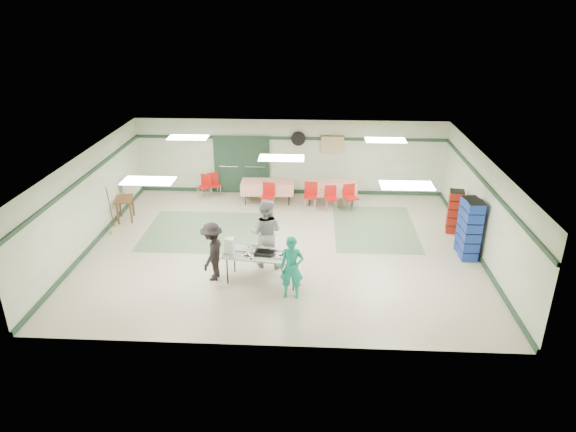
{
  "coord_description": "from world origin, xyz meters",
  "views": [
    {
      "loc": [
        0.87,
        -13.17,
        6.68
      ],
      "look_at": [
        0.19,
        -0.3,
        1.12
      ],
      "focal_mm": 32.0,
      "sensor_mm": 36.0,
      "label": 1
    }
  ],
  "objects_px": {
    "broom": "(110,209)",
    "printer_table": "(124,202)",
    "chair_d": "(268,193)",
    "office_printer": "(131,185)",
    "chair_c": "(350,195)",
    "crate_stack_red": "(455,212)",
    "chair_b": "(311,193)",
    "crate_stack_blue_b": "(472,231)",
    "volunteer_dark": "(212,252)",
    "serving_table": "(263,255)",
    "chair_a": "(331,195)",
    "volunteer_teal": "(292,268)",
    "dining_table_b": "(267,187)",
    "dining_table_a": "(331,188)",
    "chair_loose_b": "(205,184)",
    "crate_stack_blue_a": "(467,225)",
    "chair_loose_a": "(214,182)",
    "volunteer_grey": "(266,233)"
  },
  "relations": [
    {
      "from": "crate_stack_red",
      "to": "chair_d",
      "type": "bearing_deg",
      "value": 164.58
    },
    {
      "from": "chair_c",
      "to": "crate_stack_red",
      "type": "height_order",
      "value": "crate_stack_red"
    },
    {
      "from": "chair_b",
      "to": "office_printer",
      "type": "relative_size",
      "value": 1.94
    },
    {
      "from": "volunteer_dark",
      "to": "dining_table_a",
      "type": "relative_size",
      "value": 0.87
    },
    {
      "from": "chair_a",
      "to": "broom",
      "type": "height_order",
      "value": "broom"
    },
    {
      "from": "volunteer_dark",
      "to": "chair_b",
      "type": "bearing_deg",
      "value": 160.79
    },
    {
      "from": "dining_table_b",
      "to": "crate_stack_blue_b",
      "type": "height_order",
      "value": "crate_stack_blue_b"
    },
    {
      "from": "serving_table",
      "to": "chair_loose_a",
      "type": "relative_size",
      "value": 2.34
    },
    {
      "from": "chair_loose_b",
      "to": "crate_stack_blue_b",
      "type": "bearing_deg",
      "value": -9.82
    },
    {
      "from": "volunteer_teal",
      "to": "chair_d",
      "type": "height_order",
      "value": "volunteer_teal"
    },
    {
      "from": "broom",
      "to": "printer_table",
      "type": "bearing_deg",
      "value": 86.39
    },
    {
      "from": "crate_stack_blue_a",
      "to": "printer_table",
      "type": "distance_m",
      "value": 10.45
    },
    {
      "from": "broom",
      "to": "chair_b",
      "type": "bearing_deg",
      "value": 21.1
    },
    {
      "from": "dining_table_b",
      "to": "printer_table",
      "type": "bearing_deg",
      "value": -159.35
    },
    {
      "from": "serving_table",
      "to": "volunteer_teal",
      "type": "xyz_separation_m",
      "value": [
        0.76,
        -0.7,
        0.06
      ]
    },
    {
      "from": "volunteer_grey",
      "to": "volunteer_dark",
      "type": "distance_m",
      "value": 1.51
    },
    {
      "from": "volunteer_teal",
      "to": "crate_stack_blue_a",
      "type": "relative_size",
      "value": 0.95
    },
    {
      "from": "volunteer_teal",
      "to": "volunteer_dark",
      "type": "height_order",
      "value": "volunteer_teal"
    },
    {
      "from": "dining_table_b",
      "to": "chair_d",
      "type": "height_order",
      "value": "chair_d"
    },
    {
      "from": "office_printer",
      "to": "chair_b",
      "type": "bearing_deg",
      "value": -5.5
    },
    {
      "from": "chair_c",
      "to": "crate_stack_blue_b",
      "type": "xyz_separation_m",
      "value": [
        3.05,
        -3.37,
        0.3
      ]
    },
    {
      "from": "chair_b",
      "to": "office_printer",
      "type": "bearing_deg",
      "value": -167.9
    },
    {
      "from": "chair_b",
      "to": "broom",
      "type": "bearing_deg",
      "value": -152.84
    },
    {
      "from": "crate_stack_blue_b",
      "to": "dining_table_b",
      "type": "bearing_deg",
      "value": 146.18
    },
    {
      "from": "printer_table",
      "to": "office_printer",
      "type": "bearing_deg",
      "value": 76.78
    },
    {
      "from": "volunteer_dark",
      "to": "broom",
      "type": "relative_size",
      "value": 1.04
    },
    {
      "from": "chair_c",
      "to": "office_printer",
      "type": "bearing_deg",
      "value": 160.88
    },
    {
      "from": "volunteer_dark",
      "to": "printer_table",
      "type": "bearing_deg",
      "value": -127.9
    },
    {
      "from": "printer_table",
      "to": "volunteer_teal",
      "type": "bearing_deg",
      "value": -51.05
    },
    {
      "from": "chair_loose_b",
      "to": "printer_table",
      "type": "height_order",
      "value": "chair_loose_b"
    },
    {
      "from": "crate_stack_blue_b",
      "to": "volunteer_dark",
      "type": "bearing_deg",
      "value": -168.22
    },
    {
      "from": "chair_loose_a",
      "to": "crate_stack_blue_b",
      "type": "relative_size",
      "value": 0.51
    },
    {
      "from": "chair_loose_a",
      "to": "crate_stack_red",
      "type": "height_order",
      "value": "crate_stack_red"
    },
    {
      "from": "printer_table",
      "to": "chair_d",
      "type": "bearing_deg",
      "value": 1.99
    },
    {
      "from": "chair_c",
      "to": "chair_d",
      "type": "relative_size",
      "value": 1.01
    },
    {
      "from": "chair_d",
      "to": "office_printer",
      "type": "xyz_separation_m",
      "value": [
        -4.5,
        -0.49,
        0.39
      ]
    },
    {
      "from": "broom",
      "to": "chair_loose_b",
      "type": "bearing_deg",
      "value": 54.38
    },
    {
      "from": "broom",
      "to": "dining_table_a",
      "type": "bearing_deg",
      "value": 23.39
    },
    {
      "from": "chair_c",
      "to": "broom",
      "type": "distance_m",
      "value": 7.64
    },
    {
      "from": "serving_table",
      "to": "chair_b",
      "type": "height_order",
      "value": "chair_b"
    },
    {
      "from": "chair_a",
      "to": "crate_stack_blue_a",
      "type": "relative_size",
      "value": 0.51
    },
    {
      "from": "serving_table",
      "to": "chair_a",
      "type": "xyz_separation_m",
      "value": [
        1.81,
        4.83,
        -0.21
      ]
    },
    {
      "from": "chair_a",
      "to": "dining_table_a",
      "type": "bearing_deg",
      "value": 78.44
    },
    {
      "from": "volunteer_teal",
      "to": "chair_loose_b",
      "type": "height_order",
      "value": "volunteer_teal"
    },
    {
      "from": "chair_d",
      "to": "printer_table",
      "type": "height_order",
      "value": "chair_d"
    },
    {
      "from": "chair_b",
      "to": "printer_table",
      "type": "xyz_separation_m",
      "value": [
        -5.92,
        -1.23,
        0.05
      ]
    },
    {
      "from": "volunteer_grey",
      "to": "chair_d",
      "type": "xyz_separation_m",
      "value": [
        -0.29,
        3.99,
        -0.4
      ]
    },
    {
      "from": "office_printer",
      "to": "chair_d",
      "type": "bearing_deg",
      "value": -4.07
    },
    {
      "from": "chair_c",
      "to": "chair_loose_a",
      "type": "relative_size",
      "value": 1.04
    },
    {
      "from": "serving_table",
      "to": "crate_stack_red",
      "type": "height_order",
      "value": "crate_stack_red"
    }
  ]
}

